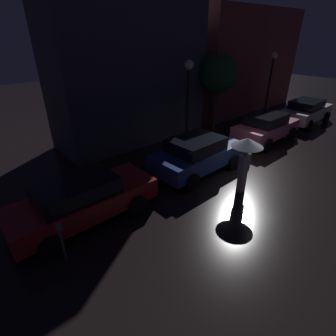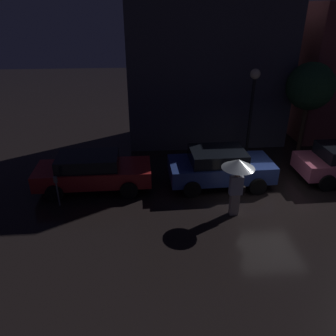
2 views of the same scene
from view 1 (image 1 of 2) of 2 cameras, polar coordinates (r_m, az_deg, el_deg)
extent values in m
plane|color=black|center=(11.89, 17.31, -0.18)|extent=(60.00, 60.00, 0.00)
cube|color=#3D3D47|center=(14.07, -8.66, 25.34)|extent=(7.92, 3.00, 9.64)
cube|color=brown|center=(21.10, 15.99, 21.35)|extent=(9.62, 3.00, 6.77)
cube|color=maroon|center=(8.46, -17.74, -7.06)|extent=(4.46, 1.72, 0.64)
cube|color=black|center=(8.12, -19.43, -4.21)|extent=(2.32, 1.49, 0.48)
cylinder|color=black|center=(9.75, -12.27, -3.65)|extent=(0.67, 0.22, 0.67)
cylinder|color=black|center=(8.53, -6.62, -8.08)|extent=(0.67, 0.22, 0.67)
cylinder|color=black|center=(9.04, -27.68, -9.23)|extent=(0.67, 0.22, 0.67)
cylinder|color=black|center=(7.71, -24.21, -15.26)|extent=(0.67, 0.22, 0.67)
cube|color=navy|center=(10.99, 6.53, 2.56)|extent=(4.15, 1.93, 0.68)
cube|color=black|center=(10.65, 6.09, 5.20)|extent=(2.17, 1.66, 0.50)
cylinder|color=black|center=(12.56, 7.38, 4.08)|extent=(0.67, 0.22, 0.67)
cylinder|color=black|center=(11.55, 14.08, 1.28)|extent=(0.67, 0.22, 0.67)
cylinder|color=black|center=(10.95, -1.63, 0.66)|extent=(0.67, 0.22, 0.67)
cylinder|color=black|center=(9.77, 5.23, -2.99)|extent=(0.67, 0.22, 0.67)
cube|color=#DB6684|center=(15.13, 20.53, 7.98)|extent=(4.05, 1.78, 0.65)
cube|color=black|center=(14.83, 20.58, 9.98)|extent=(2.11, 1.55, 0.52)
cylinder|color=black|center=(16.67, 19.96, 8.60)|extent=(0.68, 0.22, 0.68)
cylinder|color=black|center=(15.96, 25.29, 6.80)|extent=(0.68, 0.22, 0.68)
cylinder|color=black|center=(14.63, 14.92, 6.82)|extent=(0.68, 0.22, 0.68)
cylinder|color=black|center=(13.81, 20.77, 4.71)|extent=(0.68, 0.22, 0.68)
cube|color=silver|center=(19.39, 27.82, 10.61)|extent=(4.33, 1.84, 0.70)
cube|color=black|center=(19.11, 27.99, 12.21)|extent=(2.27, 1.57, 0.48)
cylinder|color=black|center=(20.97, 26.97, 10.86)|extent=(0.64, 0.22, 0.64)
cylinder|color=black|center=(20.42, 31.24, 9.49)|extent=(0.64, 0.22, 0.64)
cylinder|color=black|center=(18.62, 23.59, 9.75)|extent=(0.64, 0.22, 0.64)
cylinder|color=black|center=(18.00, 28.32, 8.20)|extent=(0.64, 0.22, 0.64)
cube|color=beige|center=(9.96, 15.71, -2.90)|extent=(0.31, 0.21, 0.81)
cube|color=#B2B7C6|center=(9.62, 16.27, 0.94)|extent=(0.44, 0.21, 0.68)
sphere|color=tan|center=(9.43, 16.62, 3.37)|extent=(0.22, 0.22, 0.22)
cylinder|color=black|center=(9.51, 16.47, 2.35)|extent=(0.02, 0.02, 0.79)
cone|color=silver|center=(9.30, 16.91, 5.40)|extent=(1.10, 1.10, 0.30)
cube|color=black|center=(9.88, 16.93, 0.47)|extent=(0.16, 0.10, 0.22)
cylinder|color=#4C5154|center=(7.40, -21.94, -15.25)|extent=(0.06, 0.06, 0.96)
cube|color=#4C5154|center=(7.04, -22.78, -11.66)|extent=(0.12, 0.10, 0.22)
cylinder|color=black|center=(13.53, 4.26, 12.74)|extent=(0.14, 0.14, 3.70)
sphere|color=#F9EAB7|center=(13.16, 4.59, 21.51)|extent=(0.45, 0.45, 0.45)
cylinder|color=black|center=(19.92, 21.05, 15.86)|extent=(0.14, 0.14, 3.73)
sphere|color=#F9EAB7|center=(19.67, 22.13, 21.76)|extent=(0.44, 0.44, 0.44)
cylinder|color=#473323|center=(16.14, 10.17, 12.23)|extent=(0.20, 0.20, 2.30)
sphere|color=#234C28|center=(15.74, 10.82, 19.53)|extent=(2.18, 2.18, 2.18)
camera|label=2|loc=(6.73, 101.24, 6.72)|focal=35.00mm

